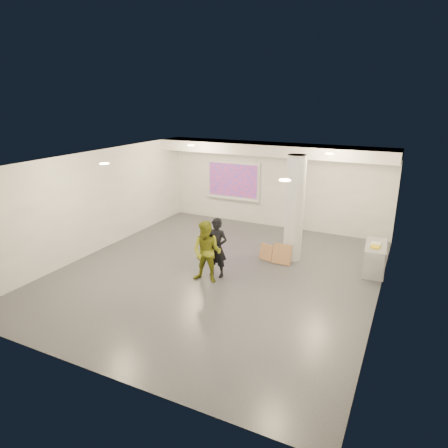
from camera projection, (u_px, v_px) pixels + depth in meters
The scene contains 20 objects.
floor at pixel (217, 273), 10.63m from camera, with size 8.00×9.00×0.01m, color #36393E.
ceiling at pixel (217, 160), 9.71m from camera, with size 8.00×9.00×0.01m, color white.
wall_back at pixel (275, 185), 14.02m from camera, with size 8.00×0.01×3.00m, color silver.
wall_front at pixel (89, 294), 6.32m from camera, with size 8.00×0.01×3.00m, color silver.
wall_left at pixel (97, 202), 11.84m from camera, with size 0.01×9.00×3.00m, color silver.
wall_right at pixel (384, 243), 8.51m from camera, with size 0.01×9.00×3.00m, color silver.
soffit_band at pixel (271, 149), 13.15m from camera, with size 8.00×1.10×0.36m, color silver.
downlight_nw at pixel (191, 145), 12.77m from camera, with size 0.22×0.22×0.02m, color #F1C485.
downlight_ne at pixel (329, 154), 10.94m from camera, with size 0.22×0.22×0.02m, color #F1C485.
downlight_sw at pixel (104, 164), 9.35m from camera, with size 0.22×0.22×0.02m, color #F1C485.
downlight_se at pixel (285, 180), 7.52m from camera, with size 0.22×0.22×0.02m, color #F1C485.
column at pixel (294, 209), 11.09m from camera, with size 0.52×0.52×3.00m, color silver.
projection_screen at pixel (233, 181), 14.64m from camera, with size 2.10×0.13×1.42m.
credenza at pixel (375, 258), 10.64m from camera, with size 0.53×1.28×0.75m, color gray.
papers_stack at pixel (376, 244), 10.58m from camera, with size 0.25×0.31×0.02m, color silver.
postit_pad at pixel (376, 247), 10.35m from camera, with size 0.22×0.29×0.03m, color yellow.
cardboard_back at pixel (282, 254), 11.13m from camera, with size 0.53×0.05×0.57m, color #A17046.
cardboard_front at pixel (266, 252), 11.40m from camera, with size 0.43×0.04×0.47m, color #A17046.
woman at pixel (217, 248), 10.23m from camera, with size 0.57×0.37×1.56m, color black.
man at pixel (207, 252), 9.91m from camera, with size 0.77×0.60×1.59m, color olive.
Camera 1 is at (4.41, -8.67, 4.50)m, focal length 32.00 mm.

